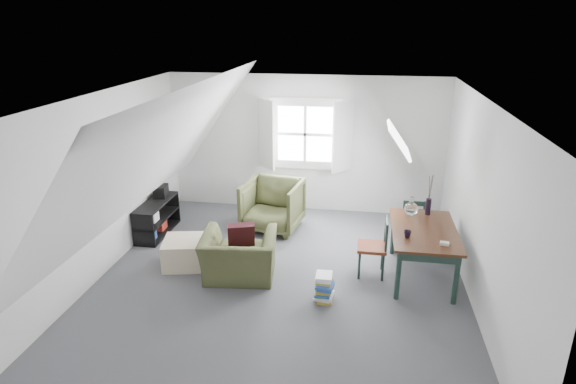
% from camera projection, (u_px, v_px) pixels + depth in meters
% --- Properties ---
extents(floor, '(5.50, 5.50, 0.00)m').
position_uv_depth(floor, '(280.00, 281.00, 6.63)').
color(floor, '#48484D').
rests_on(floor, ground).
extents(ceiling, '(5.50, 5.50, 0.00)m').
position_uv_depth(ceiling, '(278.00, 99.00, 5.78)').
color(ceiling, white).
rests_on(ceiling, wall_back).
extents(wall_back, '(5.00, 0.00, 5.00)m').
position_uv_depth(wall_back, '(305.00, 145.00, 8.76)').
color(wall_back, silver).
rests_on(wall_back, ground).
extents(wall_front, '(5.00, 0.00, 5.00)m').
position_uv_depth(wall_front, '(216.00, 322.00, 3.65)').
color(wall_front, silver).
rests_on(wall_front, ground).
extents(wall_left, '(0.00, 5.50, 5.50)m').
position_uv_depth(wall_left, '(99.00, 187.00, 6.57)').
color(wall_left, silver).
rests_on(wall_left, ground).
extents(wall_right, '(0.00, 5.50, 5.50)m').
position_uv_depth(wall_right, '(482.00, 208.00, 5.83)').
color(wall_right, silver).
rests_on(wall_right, ground).
extents(slope_left, '(3.19, 5.50, 4.48)m').
position_uv_depth(slope_left, '(162.00, 152.00, 6.25)').
color(slope_left, white).
rests_on(slope_left, wall_left).
extents(slope_right, '(3.19, 5.50, 4.48)m').
position_uv_depth(slope_right, '(405.00, 163.00, 5.80)').
color(slope_right, white).
rests_on(slope_right, wall_right).
extents(dormer_window, '(1.71, 0.35, 1.30)m').
position_uv_depth(dormer_window, '(305.00, 135.00, 8.62)').
color(dormer_window, white).
rests_on(dormer_window, wall_back).
extents(skylight, '(0.35, 0.75, 0.47)m').
position_uv_depth(skylight, '(399.00, 140.00, 7.01)').
color(skylight, white).
rests_on(skylight, slope_right).
extents(armchair_near, '(1.08, 0.97, 0.65)m').
position_uv_depth(armchair_near, '(240.00, 277.00, 6.75)').
color(armchair_near, '#3F4424').
rests_on(armchair_near, floor).
extents(armchair_far, '(1.05, 1.07, 0.86)m').
position_uv_depth(armchair_far, '(273.00, 228.00, 8.30)').
color(armchair_far, '#3F4424').
rests_on(armchair_far, floor).
extents(throw_pillow, '(0.42, 0.31, 0.39)m').
position_uv_depth(throw_pillow, '(241.00, 235.00, 6.70)').
color(throw_pillow, '#3A0F16').
rests_on(throw_pillow, armchair_near).
extents(ottoman, '(0.70, 0.70, 0.40)m').
position_uv_depth(ottoman, '(185.00, 252.00, 7.02)').
color(ottoman, beige).
rests_on(ottoman, floor).
extents(dining_table, '(0.87, 1.44, 0.72)m').
position_uv_depth(dining_table, '(424.00, 236.00, 6.56)').
color(dining_table, '#361C10').
rests_on(dining_table, floor).
extents(demijohn, '(0.20, 0.20, 0.28)m').
position_uv_depth(demijohn, '(411.00, 208.00, 6.93)').
color(demijohn, silver).
rests_on(demijohn, dining_table).
extents(vase_twigs, '(0.08, 0.09, 0.60)m').
position_uv_depth(vase_twigs, '(428.00, 206.00, 6.98)').
color(vase_twigs, black).
rests_on(vase_twigs, dining_table).
extents(cup, '(0.10, 0.10, 0.09)m').
position_uv_depth(cup, '(407.00, 237.00, 6.28)').
color(cup, black).
rests_on(cup, dining_table).
extents(paper_box, '(0.12, 0.08, 0.04)m').
position_uv_depth(paper_box, '(445.00, 243.00, 6.07)').
color(paper_box, white).
rests_on(paper_box, dining_table).
extents(dining_chair_far, '(0.37, 0.37, 0.80)m').
position_uv_depth(dining_chair_far, '(412.00, 220.00, 7.58)').
color(dining_chair_far, maroon).
rests_on(dining_chair_far, floor).
extents(dining_chair_near, '(0.40, 0.40, 0.85)m').
position_uv_depth(dining_chair_near, '(374.00, 246.00, 6.67)').
color(dining_chair_near, maroon).
rests_on(dining_chair_near, floor).
extents(media_shelf, '(0.37, 1.10, 0.56)m').
position_uv_depth(media_shelf, '(156.00, 220.00, 8.01)').
color(media_shelf, black).
rests_on(media_shelf, floor).
extents(electronics_box, '(0.22, 0.29, 0.22)m').
position_uv_depth(electronics_box, '(161.00, 191.00, 8.14)').
color(electronics_box, black).
rests_on(electronics_box, media_shelf).
extents(magazine_stack, '(0.27, 0.32, 0.36)m').
position_uv_depth(magazine_stack, '(324.00, 288.00, 6.13)').
color(magazine_stack, '#B29933').
rests_on(magazine_stack, floor).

